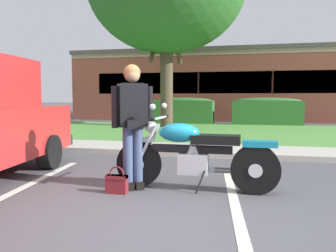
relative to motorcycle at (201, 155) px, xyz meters
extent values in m
plane|color=#4C4C51|center=(-0.28, -0.98, -0.48)|extent=(140.00, 140.00, 0.00)
cube|color=#B7B2A8|center=(-0.28, 2.58, -0.42)|extent=(60.00, 0.20, 0.12)
cube|color=#B7B2A8|center=(-0.28, 3.43, -0.44)|extent=(60.00, 1.50, 0.08)
cube|color=#518E3D|center=(-0.28, 7.67, -0.45)|extent=(60.00, 6.97, 0.06)
cube|color=silver|center=(-2.41, -0.78, -0.48)|extent=(0.61, 4.39, 0.01)
cube|color=silver|center=(0.50, -0.78, -0.48)|extent=(0.61, 4.39, 0.01)
cylinder|color=black|center=(-0.89, 0.01, -0.16)|extent=(0.64, 0.11, 0.64)
cylinder|color=silver|center=(-0.89, 0.01, -0.16)|extent=(0.18, 0.12, 0.18)
cylinder|color=black|center=(0.71, -0.01, -0.16)|extent=(0.64, 0.19, 0.64)
cylinder|color=silver|center=(0.71, -0.01, -0.16)|extent=(0.18, 0.20, 0.18)
cube|color=silver|center=(-0.89, 0.01, 0.19)|extent=(0.44, 0.14, 0.06)
cube|color=teal|center=(0.76, -0.01, 0.18)|extent=(0.44, 0.20, 0.08)
cylinder|color=silver|center=(-0.75, -0.08, 0.12)|extent=(0.31, 0.05, 0.58)
cylinder|color=silver|center=(-0.75, 0.08, 0.12)|extent=(0.31, 0.05, 0.58)
sphere|color=silver|center=(-0.72, 0.00, 0.38)|extent=(0.17, 0.17, 0.17)
cylinder|color=silver|center=(-0.58, 0.00, 0.50)|extent=(0.04, 0.72, 0.03)
cylinder|color=black|center=(-0.58, -0.36, 0.50)|extent=(0.05, 0.10, 0.04)
cylinder|color=black|center=(-0.57, 0.36, 0.50)|extent=(0.05, 0.10, 0.04)
sphere|color=silver|center=(-0.60, -0.30, 0.66)|extent=(0.08, 0.08, 0.08)
sphere|color=silver|center=(-0.59, 0.30, 0.66)|extent=(0.08, 0.08, 0.08)
cube|color=black|center=(-0.14, 0.00, 0.08)|extent=(1.10, 0.11, 0.10)
ellipsoid|color=teal|center=(-0.31, 0.00, 0.30)|extent=(0.56, 0.33, 0.26)
cube|color=black|center=(0.19, -0.01, 0.22)|extent=(0.64, 0.29, 0.12)
cube|color=silver|center=(-0.11, 0.00, -0.12)|extent=(0.40, 0.24, 0.28)
cylinder|color=silver|center=(-0.14, 0.00, 0.04)|extent=(0.18, 0.12, 0.21)
cylinder|color=silver|center=(-0.08, 0.00, 0.04)|extent=(0.18, 0.12, 0.21)
cylinder|color=silver|center=(0.26, 0.13, -0.22)|extent=(0.60, 0.09, 0.08)
cylinder|color=silver|center=(0.46, 0.13, -0.22)|extent=(0.60, 0.09, 0.08)
cylinder|color=black|center=(0.01, -0.16, -0.33)|extent=(0.12, 0.12, 0.30)
cube|color=black|center=(-0.86, -0.11, -0.43)|extent=(0.22, 0.26, 0.10)
cube|color=black|center=(-0.98, -0.18, -0.43)|extent=(0.22, 0.26, 0.10)
cylinder|color=#3D4C70|center=(-0.87, -0.09, -0.05)|extent=(0.14, 0.14, 0.86)
cylinder|color=#3D4C70|center=(-0.99, -0.16, -0.05)|extent=(0.14, 0.14, 0.86)
cube|color=black|center=(-0.93, -0.13, 0.67)|extent=(0.44, 0.39, 0.58)
cube|color=black|center=(-0.93, -0.13, 0.94)|extent=(0.36, 0.33, 0.06)
sphere|color=#A87A5B|center=(-0.93, -0.13, 1.08)|extent=(0.21, 0.21, 0.21)
sphere|color=olive|center=(-0.94, -0.11, 1.11)|extent=(0.23, 0.23, 0.23)
cube|color=black|center=(-0.86, -0.24, 0.42)|extent=(0.24, 0.20, 0.12)
cylinder|color=black|center=(-0.73, 0.00, 0.65)|extent=(0.09, 0.09, 0.56)
cylinder|color=black|center=(-1.14, -0.26, 0.65)|extent=(0.09, 0.09, 0.56)
cube|color=maroon|center=(-1.06, -0.41, -0.36)|extent=(0.28, 0.12, 0.24)
cube|color=maroon|center=(-1.06, -0.41, -0.26)|extent=(0.28, 0.13, 0.04)
torus|color=maroon|center=(-1.06, -0.41, -0.22)|extent=(0.20, 0.02, 0.20)
cube|color=black|center=(-3.81, 1.61, -0.08)|extent=(1.90, 0.35, 0.20)
cylinder|color=black|center=(-2.81, 0.81, -0.18)|extent=(0.32, 0.63, 0.60)
cylinder|color=#4C3D2D|center=(-2.69, 9.28, 1.18)|extent=(0.51, 0.51, 3.33)
cylinder|color=#4C3D2D|center=(-2.23, 9.28, 2.72)|extent=(0.18, 1.06, 1.20)
cylinder|color=#4C3D2D|center=(-3.21, 9.28, 2.80)|extent=(0.18, 1.17, 1.35)
cube|color=#336B2D|center=(-2.37, 11.43, 0.07)|extent=(2.74, 0.90, 1.10)
ellipsoid|color=#336B2D|center=(-2.37, 11.43, 0.62)|extent=(2.60, 0.84, 0.28)
cube|color=#336B2D|center=(1.37, 11.43, 0.07)|extent=(3.00, 0.90, 1.10)
ellipsoid|color=#336B2D|center=(1.37, 11.43, 0.62)|extent=(2.85, 0.84, 0.28)
cube|color=brown|center=(1.68, 17.96, 1.33)|extent=(21.51, 9.29, 3.62)
cube|color=#998466|center=(1.68, 13.35, 3.02)|extent=(21.51, 0.10, 0.24)
cube|color=#4C4742|center=(1.68, 17.96, 3.24)|extent=(21.72, 9.38, 0.20)
cube|color=#1E282D|center=(1.68, 13.34, 1.51)|extent=(18.28, 0.06, 1.10)
cube|color=brown|center=(-5.63, 13.33, 1.51)|extent=(0.08, 0.04, 1.20)
cube|color=brown|center=(-1.97, 13.33, 1.51)|extent=(0.08, 0.04, 1.20)
cube|color=brown|center=(1.68, 13.33, 1.51)|extent=(0.08, 0.04, 1.20)
camera|label=1|loc=(0.63, -4.67, 0.78)|focal=37.57mm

